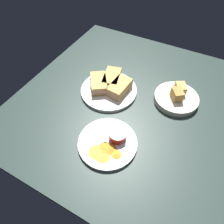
{
  "coord_description": "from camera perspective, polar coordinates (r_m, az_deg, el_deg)",
  "views": [
    {
      "loc": [
        62.08,
        20.63,
        71.42
      ],
      "look_at": [
        13.29,
        -5.13,
        3.0
      ],
      "focal_mm": 31.6,
      "sensor_mm": 36.0,
      "label": 1
    }
  ],
  "objects": [
    {
      "name": "plate_chips_companion",
      "position": [
        0.82,
        -1.48,
        -8.83
      ],
      "size": [
        24.18,
        24.18,
        1.6
      ],
      "primitive_type": "cylinder",
      "color": "silver",
      "rests_on": "ground_plane"
    },
    {
      "name": "spoon_by_gravy_ramekin",
      "position": [
        0.8,
        2.08,
        -9.07
      ],
      "size": [
        4.11,
        9.89,
        0.8
      ],
      "color": "silver",
      "rests_on": "plate_chips_companion"
    },
    {
      "name": "plantain_chip_scatter",
      "position": [
        0.78,
        -2.25,
        -11.42
      ],
      "size": [
        11.53,
        14.78,
        0.6
      ],
      "color": "orange",
      "rests_on": "plate_chips_companion"
    },
    {
      "name": "ground_plane",
      "position": [
        0.98,
        6.3,
        2.61
      ],
      "size": [
        110.0,
        110.0,
        3.0
      ],
      "primitive_type": "cube",
      "color": "#283833"
    },
    {
      "name": "ramekin_light_gravy",
      "position": [
        0.8,
        1.65,
        -6.72
      ],
      "size": [
        7.1,
        7.1,
        3.7
      ],
      "color": "maroon",
      "rests_on": "plate_chips_companion"
    },
    {
      "name": "plate_sandwich_main",
      "position": [
        1.0,
        -0.84,
        6.42
      ],
      "size": [
        28.11,
        28.11,
        1.6
      ],
      "primitive_type": "cylinder",
      "color": "silver",
      "rests_on": "ground_plane"
    },
    {
      "name": "sandwich_half_far",
      "position": [
        1.02,
        -0.02,
        9.73
      ],
      "size": [
        14.59,
        10.61,
        4.8
      ],
      "color": "tan",
      "rests_on": "plate_sandwich_main"
    },
    {
      "name": "bread_basket_rear",
      "position": [
        1.0,
        18.11,
        4.02
      ],
      "size": [
        21.02,
        21.02,
        7.8
      ],
      "color": "silver",
      "rests_on": "ground_plane"
    },
    {
      "name": "sandwich_half_near",
      "position": [
        0.97,
        2.19,
        7.17
      ],
      "size": [
        13.87,
        8.82,
        4.8
      ],
      "color": "tan",
      "rests_on": "plate_sandwich_main"
    },
    {
      "name": "spoon_by_dark_ramekin",
      "position": [
        1.01,
        -0.84,
        7.72
      ],
      "size": [
        5.2,
        9.66,
        0.8
      ],
      "color": "silver",
      "rests_on": "plate_sandwich_main"
    },
    {
      "name": "ramekin_dark_sauce",
      "position": [
        1.0,
        -4.17,
        8.68
      ],
      "size": [
        7.42,
        7.42,
        4.18
      ],
      "color": "#0C144C",
      "rests_on": "plate_sandwich_main"
    },
    {
      "name": "sandwich_half_extra",
      "position": [
        0.99,
        -3.85,
        8.29
      ],
      "size": [
        15.02,
        13.63,
        4.8
      ],
      "color": "tan",
      "rests_on": "plate_sandwich_main"
    }
  ]
}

